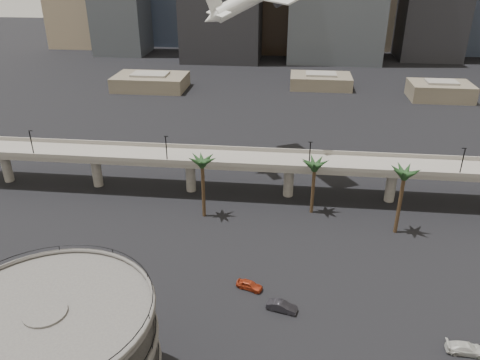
# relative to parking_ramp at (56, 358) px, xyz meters

# --- Properties ---
(parking_ramp) EXTENTS (22.20, 22.20, 17.35)m
(parking_ramp) POSITION_rel_parking_ramp_xyz_m (0.00, 0.00, 0.00)
(parking_ramp) COLOR #4D4A48
(parking_ramp) RESTS_ON ground
(overpass) EXTENTS (130.00, 9.30, 14.70)m
(overpass) POSITION_rel_parking_ramp_xyz_m (13.00, 59.00, -2.50)
(overpass) COLOR gray
(overpass) RESTS_ON ground
(palm_trees) EXTENTS (42.40, 10.40, 14.00)m
(palm_trees) POSITION_rel_parking_ramp_xyz_m (27.02, 48.65, 1.59)
(palm_trees) COLOR #43311C
(palm_trees) RESTS_ON ground
(low_buildings) EXTENTS (135.00, 27.50, 6.80)m
(low_buildings) POSITION_rel_parking_ramp_xyz_m (19.89, 146.30, -6.97)
(low_buildings) COLOR brown
(low_buildings) RESTS_ON ground
(car_a) EXTENTS (4.66, 3.07, 1.48)m
(car_a) POSITION_rel_parking_ramp_xyz_m (18.48, 25.85, -9.10)
(car_a) COLOR #9C3016
(car_a) RESTS_ON ground
(car_b) EXTENTS (4.94, 2.71, 1.54)m
(car_b) POSITION_rel_parking_ramp_xyz_m (23.81, 21.32, -9.06)
(car_b) COLOR black
(car_b) RESTS_ON ground
(car_c) EXTENTS (5.29, 2.34, 1.51)m
(car_c) POSITION_rel_parking_ramp_xyz_m (48.83, 15.76, -9.08)
(car_c) COLOR silver
(car_c) RESTS_ON ground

